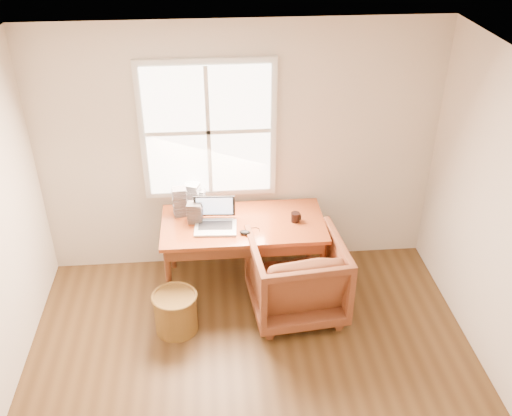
{
  "coord_description": "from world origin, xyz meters",
  "views": [
    {
      "loc": [
        -0.28,
        -2.89,
        3.78
      ],
      "look_at": [
        0.11,
        1.65,
        1.0
      ],
      "focal_mm": 40.0,
      "sensor_mm": 36.0,
      "label": 1
    }
  ],
  "objects": [
    {
      "name": "cd_stack_b",
      "position": [
        -0.46,
        1.85,
        0.86
      ],
      "size": [
        0.16,
        0.14,
        0.21
      ],
      "primitive_type": "cube",
      "rotation": [
        0.0,
        0.0,
        -0.16
      ],
      "color": "black",
      "rests_on": "desk"
    },
    {
      "name": "coffee_mug",
      "position": [
        0.51,
        1.77,
        0.8
      ],
      "size": [
        0.09,
        0.09,
        0.1
      ],
      "primitive_type": "cylinder",
      "rotation": [
        0.0,
        0.0,
        -0.0
      ],
      "color": "black",
      "rests_on": "desk"
    },
    {
      "name": "cd_stack_d",
      "position": [
        -0.44,
        2.16,
        0.85
      ],
      "size": [
        0.17,
        0.16,
        0.19
      ],
      "primitive_type": "cube",
      "rotation": [
        0.0,
        0.0,
        -0.19
      ],
      "color": "silver",
      "rests_on": "desk"
    },
    {
      "name": "desk",
      "position": [
        0.0,
        1.8,
        0.73
      ],
      "size": [
        1.6,
        0.8,
        0.04
      ],
      "primitive_type": "cube",
      "color": "brown",
      "rests_on": "room_shell"
    },
    {
      "name": "cd_stack_c",
      "position": [
        -0.61,
        2.0,
        0.9
      ],
      "size": [
        0.15,
        0.13,
        0.3
      ],
      "primitive_type": "cube",
      "rotation": [
        0.0,
        0.0,
        0.16
      ],
      "color": "#90929C",
      "rests_on": "desk"
    },
    {
      "name": "cd_stack_a",
      "position": [
        -0.49,
        2.12,
        0.89
      ],
      "size": [
        0.18,
        0.17,
        0.28
      ],
      "primitive_type": "cube",
      "rotation": [
        0.0,
        0.0,
        -0.37
      ],
      "color": "silver",
      "rests_on": "desk"
    },
    {
      "name": "laptop",
      "position": [
        -0.27,
        1.7,
        0.92
      ],
      "size": [
        0.47,
        0.5,
        0.33
      ],
      "primitive_type": null,
      "rotation": [
        0.0,
        0.0,
        -0.06
      ],
      "color": "#B2B5B9",
      "rests_on": "desk"
    },
    {
      "name": "wicker_stool",
      "position": [
        -0.68,
        1.17,
        0.2
      ],
      "size": [
        0.5,
        0.5,
        0.39
      ],
      "primitive_type": "cylinder",
      "rotation": [
        0.0,
        0.0,
        0.35
      ],
      "color": "brown",
      "rests_on": "room_shell"
    },
    {
      "name": "mouse",
      "position": [
        0.0,
        1.59,
        0.77
      ],
      "size": [
        0.13,
        0.1,
        0.04
      ],
      "primitive_type": "ellipsoid",
      "rotation": [
        0.0,
        0.0,
        -0.41
      ],
      "color": "black",
      "rests_on": "desk"
    },
    {
      "name": "armchair",
      "position": [
        0.47,
        1.35,
        0.4
      ],
      "size": [
        0.94,
        0.96,
        0.8
      ],
      "primitive_type": "imported",
      "rotation": [
        0.0,
        0.0,
        3.24
      ],
      "color": "brown",
      "rests_on": "room_shell"
    },
    {
      "name": "room_shell",
      "position": [
        -0.02,
        0.16,
        1.32
      ],
      "size": [
        4.04,
        4.54,
        2.64
      ],
      "color": "#4E351A",
      "rests_on": "ground"
    }
  ]
}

